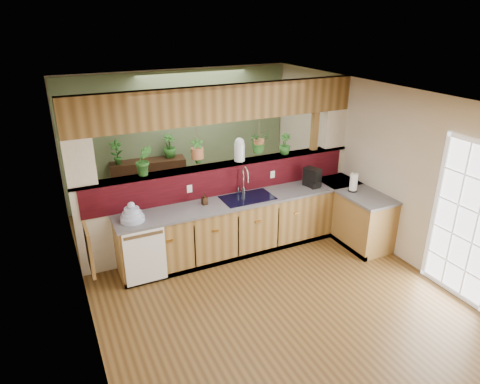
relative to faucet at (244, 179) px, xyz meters
name	(u,v)px	position (x,y,z in m)	size (l,w,h in m)	color
ground	(262,283)	(-0.27, -1.13, -1.15)	(4.60, 7.00, 0.01)	#4F3618
ceiling	(266,101)	(-0.27, -1.13, 1.45)	(4.60, 7.00, 0.01)	brown
wall_back	(180,136)	(-0.27, 2.37, 0.15)	(4.60, 0.02, 2.60)	beige
wall_left	(80,236)	(-2.57, -1.13, 0.15)	(0.02, 7.00, 2.60)	beige
wall_right	(396,174)	(2.03, -1.13, 0.15)	(0.02, 7.00, 2.60)	beige
pass_through_partition	(225,175)	(-0.24, 0.22, 0.04)	(4.60, 0.21, 2.60)	beige
pass_through_ledge	(223,165)	(-0.27, 0.22, 0.22)	(4.60, 0.21, 0.04)	brown
header_beam	(222,104)	(-0.27, 0.22, 1.17)	(4.60, 0.15, 0.55)	brown
sage_backwall	(181,136)	(-0.27, 2.35, 0.15)	(4.55, 0.02, 2.55)	#5E734F
countertop	(282,219)	(0.57, -0.26, -0.70)	(4.14, 1.52, 0.90)	brown
dishwasher	(145,257)	(-1.75, -0.47, -0.70)	(0.58, 0.03, 0.82)	white
navy_sink	(247,202)	(-0.02, -0.16, -0.33)	(0.82, 0.50, 0.18)	black
french_door	(465,224)	(2.00, -2.43, -0.10)	(0.06, 1.02, 2.16)	white
framed_print	(89,250)	(-2.54, -1.93, 0.40)	(0.04, 0.35, 0.45)	brown
faucet	(244,179)	(0.00, 0.00, 0.00)	(0.21, 0.21, 0.47)	#B7B7B2
dish_stack	(132,215)	(-1.82, -0.19, -0.16)	(0.33, 0.33, 0.29)	#A8B5D9
soap_dispenser	(204,199)	(-0.71, -0.10, -0.17)	(0.08, 0.08, 0.17)	#362113
coffee_maker	(312,178)	(1.16, -0.19, -0.11)	(0.17, 0.28, 0.31)	black
paper_towel	(354,183)	(1.65, -0.64, -0.11)	(0.15, 0.15, 0.32)	black
glass_jar	(239,149)	(0.02, 0.22, 0.43)	(0.17, 0.17, 0.38)	silver
ledge_plant_left	(144,160)	(-1.50, 0.22, 0.47)	(0.25, 0.20, 0.46)	#24571E
ledge_plant_right	(285,144)	(0.86, 0.22, 0.41)	(0.19, 0.19, 0.35)	#24571E
hanging_plant_a	(197,143)	(-0.69, 0.22, 0.63)	(0.22, 0.19, 0.52)	brown
hanging_plant_b	(259,132)	(0.37, 0.22, 0.67)	(0.33, 0.29, 0.50)	brown
shelving_console	(150,183)	(-1.02, 2.12, -0.65)	(1.41, 0.38, 0.94)	black
shelf_plant_a	(117,152)	(-1.58, 2.12, 0.05)	(0.25, 0.17, 0.47)	#24571E
shelf_plant_b	(169,146)	(-0.58, 2.12, 0.05)	(0.25, 0.25, 0.45)	#24571E
floor_plant	(251,189)	(0.73, 1.17, -0.73)	(0.75, 0.65, 0.83)	#24571E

